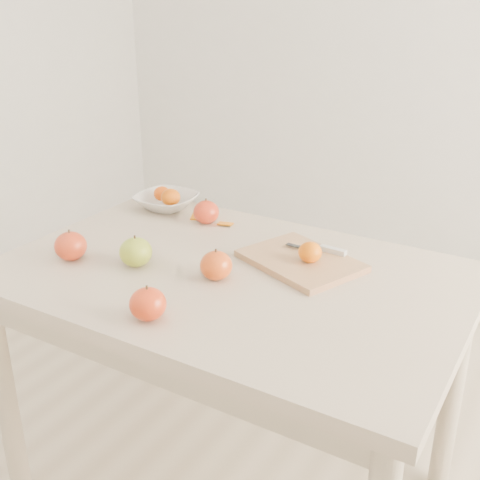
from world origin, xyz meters
The scene contains 14 objects.
table centered at (0.00, 0.00, 0.65)m, with size 1.20×0.80×0.75m.
cutting_board centered at (0.14, 0.13, 0.76)m, with size 0.30×0.22×0.02m, color tan.
board_tangerine centered at (0.17, 0.12, 0.80)m, with size 0.06×0.06×0.05m, color #DF5F07.
fruit_bowl centered at (-0.44, 0.30, 0.77)m, with size 0.20×0.20×0.05m, color silver.
bowl_tangerine_near centered at (-0.46, 0.31, 0.79)m, with size 0.06×0.06×0.05m, color #D13C07.
bowl_tangerine_far centered at (-0.41, 0.29, 0.80)m, with size 0.06×0.06×0.06m, color #CD5F07.
orange_peel_a centered at (-0.28, 0.28, 0.75)m, with size 0.06×0.04×0.00m, color orange.
orange_peel_b centered at (-0.19, 0.27, 0.75)m, with size 0.04×0.04×0.00m, color orange.
paring_knife centered at (0.19, 0.20, 0.78)m, with size 0.17×0.05×0.01m.
apple_green centered at (-0.23, -0.10, 0.79)m, with size 0.09×0.09×0.08m, color olive.
apple_red_a centered at (-0.25, 0.26, 0.79)m, with size 0.08×0.08×0.07m, color maroon.
apple_red_c centered at (-0.03, -0.30, 0.79)m, with size 0.08×0.08×0.07m, color #A50710.
apple_red_d centered at (-0.41, -0.16, 0.79)m, with size 0.09×0.09×0.08m, color #9D0910.
apple_red_e centered at (-0.01, -0.06, 0.79)m, with size 0.08×0.08×0.07m, color maroon.
Camera 1 is at (0.74, -1.20, 1.43)m, focal length 45.00 mm.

